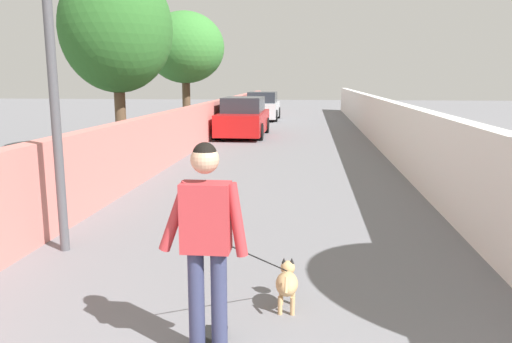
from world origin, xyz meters
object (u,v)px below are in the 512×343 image
(tree_left_mid, at_px, (185,48))
(dog, at_px, (287,282))
(person_skateboarder, at_px, (206,232))
(car_near, at_px, (243,118))
(car_far, at_px, (263,107))
(tree_left_near, at_px, (116,29))
(lamp_post, at_px, (48,9))

(tree_left_mid, relative_size, dog, 3.82)
(person_skateboarder, height_order, car_near, person_skateboarder)
(car_far, bearing_deg, tree_left_near, 168.70)
(tree_left_mid, height_order, lamp_post, tree_left_mid)
(person_skateboarder, distance_m, car_far, 24.06)
(car_near, relative_size, car_far, 1.12)
(dog, relative_size, car_far, 0.33)
(lamp_post, xyz_separation_m, person_skateboarder, (-2.37, -2.43, -2.01))
(tree_left_near, distance_m, tree_left_mid, 6.02)
(dog, bearing_deg, lamp_post, 65.39)
(dog, relative_size, car_near, 0.30)
(car_near, height_order, car_far, same)
(car_near, bearing_deg, dog, -170.80)
(lamp_post, distance_m, car_far, 21.76)
(dog, xyz_separation_m, car_near, (14.93, 2.42, 0.44))
(tree_left_mid, height_order, person_skateboarder, tree_left_mid)
(lamp_post, relative_size, person_skateboarder, 2.68)
(tree_left_mid, distance_m, lamp_post, 13.85)
(tree_left_mid, xyz_separation_m, person_skateboarder, (-16.11, -4.17, -2.37))
(tree_left_mid, xyz_separation_m, dog, (-15.12, -4.76, -3.18))
(tree_left_near, height_order, dog, tree_left_near)
(lamp_post, bearing_deg, car_far, -1.59)
(dog, bearing_deg, tree_left_near, 29.66)
(tree_left_near, height_order, car_near, tree_left_near)
(tree_left_mid, xyz_separation_m, lamp_post, (-13.74, -1.74, -0.36))
(tree_left_near, bearing_deg, person_skateboarder, -155.51)
(person_skateboarder, distance_m, car_near, 16.03)
(tree_left_mid, height_order, dog, tree_left_mid)
(person_skateboarder, bearing_deg, tree_left_near, 24.49)
(tree_left_near, relative_size, dog, 4.23)
(car_near, bearing_deg, person_skateboarder, -173.44)
(tree_left_mid, bearing_deg, car_far, -16.55)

